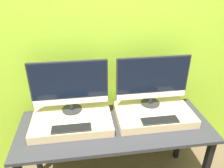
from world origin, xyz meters
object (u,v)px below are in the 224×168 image
object	(u,v)px
monitor_left	(70,85)
monitor_right	(152,80)
keyboard_left	(71,128)
keyboard_right	(160,120)

from	to	relation	value
monitor_left	monitor_right	size ratio (longest dim) A/B	1.00
keyboard_left	monitor_right	distance (m)	0.84
keyboard_right	keyboard_left	bearing A→B (deg)	180.00
monitor_left	monitor_right	distance (m)	0.75
monitor_right	keyboard_right	world-z (taller)	monitor_right
monitor_right	keyboard_right	distance (m)	0.38
keyboard_left	keyboard_right	xyz separation A→B (m)	(0.75, 0.00, 0.00)
monitor_left	keyboard_right	xyz separation A→B (m)	(0.75, -0.28, -0.26)
keyboard_left	monitor_right	bearing A→B (deg)	20.36
monitor_left	keyboard_right	distance (m)	0.84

